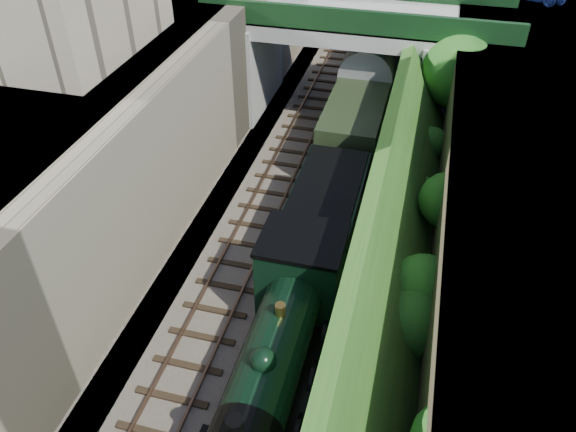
{
  "coord_description": "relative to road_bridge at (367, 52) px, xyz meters",
  "views": [
    {
      "loc": [
        4.34,
        -6.02,
        16.03
      ],
      "look_at": [
        0.0,
        10.46,
        2.67
      ],
      "focal_mm": 35.0,
      "sensor_mm": 36.0,
      "label": 1
    }
  ],
  "objects": [
    {
      "name": "tree",
      "position": [
        4.97,
        -3.0,
        0.57
      ],
      "size": [
        3.6,
        3.8,
        6.6
      ],
      "color": "black",
      "rests_on": "ground"
    },
    {
      "name": "street_plateau_right",
      "position": [
        8.56,
        -4.0,
        -0.95
      ],
      "size": [
        8.0,
        90.0,
        6.25
      ],
      "primitive_type": "cube",
      "color": "#262628",
      "rests_on": "ground"
    },
    {
      "name": "retaining_wall",
      "position": [
        -6.44,
        -4.0,
        -0.58
      ],
      "size": [
        1.0,
        90.0,
        7.0
      ],
      "primitive_type": "cube",
      "color": "#756B56",
      "rests_on": "ground"
    },
    {
      "name": "track_right",
      "position": [
        0.26,
        -4.0,
        -3.83
      ],
      "size": [
        2.5,
        90.0,
        0.2
      ],
      "color": "black",
      "rests_on": "trackbed"
    },
    {
      "name": "trackbed",
      "position": [
        -0.94,
        -4.0,
        -3.98
      ],
      "size": [
        10.0,
        90.0,
        0.2
      ],
      "primitive_type": "cube",
      "color": "#473F38",
      "rests_on": "ground"
    },
    {
      "name": "road_bridge",
      "position": [
        0.0,
        0.0,
        0.0
      ],
      "size": [
        16.0,
        6.4,
        7.25
      ],
      "color": "gray",
      "rests_on": "ground"
    },
    {
      "name": "track_left",
      "position": [
        -2.94,
        -4.0,
        -3.83
      ],
      "size": [
        2.5,
        90.0,
        0.2
      ],
      "color": "black",
      "rests_on": "trackbed"
    },
    {
      "name": "embankment_slope",
      "position": [
        4.0,
        -6.48,
        -1.4
      ],
      "size": [
        4.34,
        90.0,
        6.36
      ],
      "color": "#1E4714",
      "rests_on": "ground"
    },
    {
      "name": "locomotive",
      "position": [
        0.26,
        -19.16,
        -2.18
      ],
      "size": [
        3.1,
        10.22,
        3.83
      ],
      "color": "black",
      "rests_on": "trackbed"
    },
    {
      "name": "tender",
      "position": [
        0.26,
        -11.8,
        -2.46
      ],
      "size": [
        2.7,
        6.0,
        3.05
      ],
      "color": "black",
      "rests_on": "trackbed"
    },
    {
      "name": "building_near",
      "position": [
        -10.44,
        -10.0,
        4.92
      ],
      "size": [
        4.0,
        8.0,
        4.0
      ],
      "primitive_type": "cube",
      "color": "gray",
      "rests_on": "street_plateau_left"
    },
    {
      "name": "coach_front",
      "position": [
        0.26,
        0.8,
        -2.03
      ],
      "size": [
        2.9,
        18.0,
        3.7
      ],
      "color": "black",
      "rests_on": "trackbed"
    },
    {
      "name": "street_plateau_left",
      "position": [
        -9.94,
        -4.0,
        -0.58
      ],
      "size": [
        6.0,
        90.0,
        7.0
      ],
      "primitive_type": "cube",
      "color": "#262628",
      "rests_on": "ground"
    }
  ]
}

